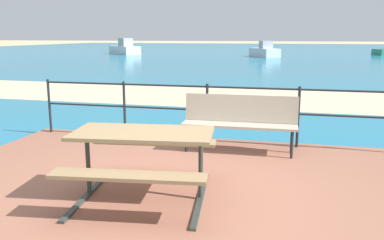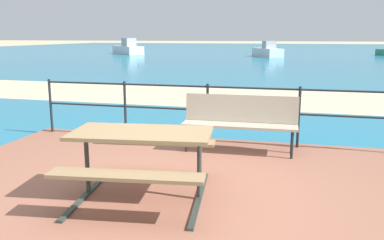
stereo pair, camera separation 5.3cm
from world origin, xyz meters
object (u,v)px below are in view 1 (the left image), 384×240
object	(u,v)px
boat_near	(124,49)
boat_mid	(264,52)
park_bench	(240,118)
picnic_table	(143,147)

from	to	relation	value
boat_near	boat_mid	bearing A→B (deg)	-143.56
park_bench	boat_near	xyz separation A→B (m)	(-14.99, 31.07, -0.06)
park_bench	boat_mid	distance (m)	29.13
picnic_table	boat_mid	size ratio (longest dim) A/B	0.42
picnic_table	park_bench	distance (m)	2.22
picnic_table	park_bench	size ratio (longest dim) A/B	0.96
picnic_table	boat_mid	distance (m)	31.18
park_bench	picnic_table	bearing A→B (deg)	-111.99
park_bench	boat_near	world-z (taller)	boat_near
picnic_table	boat_near	size ratio (longest dim) A/B	0.39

